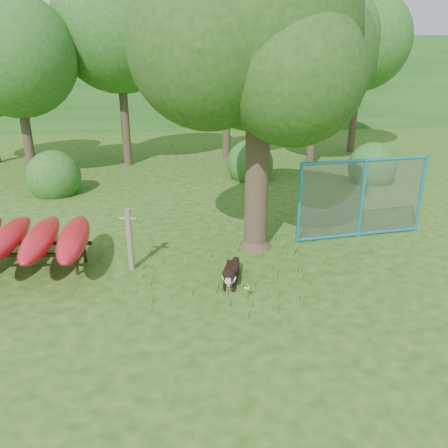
{
  "coord_description": "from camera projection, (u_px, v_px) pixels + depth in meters",
  "views": [
    {
      "loc": [
        -0.68,
        -7.52,
        4.22
      ],
      "look_at": [
        0.2,
        1.2,
        1.0
      ],
      "focal_mm": 35.0,
      "sensor_mm": 36.0,
      "label": 1
    }
  ],
  "objects": [
    {
      "name": "bg_tree_c",
      "position": [
        226.0,
        67.0,
        19.41
      ],
      "size": [
        4.0,
        4.0,
        6.12
      ],
      "color": "#3A2D20",
      "rests_on": "ground"
    },
    {
      "name": "ground",
      "position": [
        220.0,
        293.0,
        8.54
      ],
      "size": [
        80.0,
        80.0,
        0.0
      ],
      "primitive_type": "plane",
      "color": "#23490E",
      "rests_on": "ground"
    },
    {
      "name": "shrub_mid",
      "position": [
        250.0,
        178.0,
        17.14
      ],
      "size": [
        1.8,
        1.8,
        1.8
      ],
      "primitive_type": "sphere",
      "color": "#23591D",
      "rests_on": "ground"
    },
    {
      "name": "kayak_rack",
      "position": [
        24.0,
        239.0,
        9.33
      ],
      "size": [
        2.9,
        2.88,
        0.93
      ],
      "rotation": [
        0.0,
        0.0,
        -0.08
      ],
      "color": "black",
      "rests_on": "ground"
    },
    {
      "name": "bg_tree_a",
      "position": [
        15.0,
        56.0,
        15.72
      ],
      "size": [
        4.4,
        4.4,
        6.7
      ],
      "color": "#3A2D20",
      "rests_on": "ground"
    },
    {
      "name": "bg_tree_b",
      "position": [
        118.0,
        27.0,
        17.53
      ],
      "size": [
        5.2,
        5.2,
        8.22
      ],
      "color": "#3A2D20",
      "rests_on": "ground"
    },
    {
      "name": "wildflower_clump",
      "position": [
        247.0,
        289.0,
        8.28
      ],
      "size": [
        0.12,
        0.11,
        0.26
      ],
      "rotation": [
        0.0,
        0.0,
        0.02
      ],
      "color": "#4B842B",
      "rests_on": "ground"
    },
    {
      "name": "shrub_right",
      "position": [
        370.0,
        182.0,
        16.63
      ],
      "size": [
        1.8,
        1.8,
        1.8
      ],
      "primitive_type": "sphere",
      "color": "#23591D",
      "rests_on": "ground"
    },
    {
      "name": "wooded_hillside",
      "position": [
        187.0,
        81.0,
        33.66
      ],
      "size": [
        80.0,
        12.0,
        6.0
      ],
      "primitive_type": "cube",
      "color": "#23591D",
      "rests_on": "ground"
    },
    {
      "name": "bg_tree_e",
      "position": [
        361.0,
        41.0,
        20.57
      ],
      "size": [
        4.6,
        4.6,
        7.55
      ],
      "color": "#3A2D20",
      "rests_on": "ground"
    },
    {
      "name": "wooden_post",
      "position": [
        130.0,
        238.0,
        9.29
      ],
      "size": [
        0.38,
        0.15,
        1.39
      ],
      "rotation": [
        0.0,
        0.0,
        -0.21
      ],
      "color": "#716254",
      "rests_on": "ground"
    },
    {
      "name": "fence_section",
      "position": [
        362.0,
        199.0,
        11.02
      ],
      "size": [
        3.48,
        0.59,
        3.41
      ],
      "rotation": [
        0.0,
        0.0,
        0.14
      ],
      "color": "teal",
      "rests_on": "ground"
    },
    {
      "name": "oak_tree",
      "position": [
        258.0,
        42.0,
        9.18
      ],
      "size": [
        5.52,
        4.82,
        6.99
      ],
      "rotation": [
        0.0,
        0.0,
        0.07
      ],
      "color": "#3A2D20",
      "rests_on": "ground"
    },
    {
      "name": "bg_tree_d",
      "position": [
        318.0,
        41.0,
        17.53
      ],
      "size": [
        4.8,
        4.8,
        7.5
      ],
      "color": "#3A2D20",
      "rests_on": "ground"
    },
    {
      "name": "husky_dog",
      "position": [
        231.0,
        274.0,
        8.93
      ],
      "size": [
        0.48,
        1.14,
        0.52
      ],
      "rotation": [
        0.0,
        0.0,
        -0.22
      ],
      "color": "black",
      "rests_on": "ground"
    },
    {
      "name": "shrub_left",
      "position": [
        56.0,
        194.0,
        15.07
      ],
      "size": [
        1.8,
        1.8,
        1.8
      ],
      "primitive_type": "sphere",
      "color": "#23591D",
      "rests_on": "ground"
    }
  ]
}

